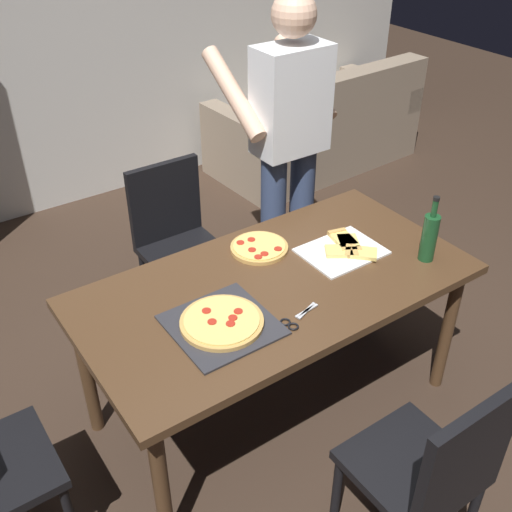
{
  "coord_description": "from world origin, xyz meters",
  "views": [
    {
      "loc": [
        -1.26,
        -1.68,
        2.3
      ],
      "look_at": [
        0.0,
        0.15,
        0.8
      ],
      "focal_mm": 42.89,
      "sensor_mm": 36.0,
      "label": 1
    }
  ],
  "objects_px": {
    "dining_table": "(276,296)",
    "chair_far_side": "(176,234)",
    "pepperoni_pizza_on_tray": "(222,323)",
    "person_serving_pizza": "(288,141)",
    "wine_bottle": "(429,236)",
    "kitchen_scissors": "(296,319)",
    "chair_near_camera": "(433,468)",
    "second_pizza_plain": "(259,247)",
    "couch": "(318,132)"
  },
  "relations": [
    {
      "from": "person_serving_pizza",
      "to": "pepperoni_pizza_on_tray",
      "type": "distance_m",
      "value": 1.26
    },
    {
      "from": "person_serving_pizza",
      "to": "kitchen_scissors",
      "type": "xyz_separation_m",
      "value": [
        -0.68,
        -0.96,
        -0.24
      ]
    },
    {
      "from": "second_pizza_plain",
      "to": "couch",
      "type": "bearing_deg",
      "value": 43.74
    },
    {
      "from": "chair_near_camera",
      "to": "pepperoni_pizza_on_tray",
      "type": "bearing_deg",
      "value": 112.8
    },
    {
      "from": "person_serving_pizza",
      "to": "wine_bottle",
      "type": "distance_m",
      "value": 0.96
    },
    {
      "from": "chair_far_side",
      "to": "dining_table",
      "type": "bearing_deg",
      "value": -90.0
    },
    {
      "from": "dining_table",
      "to": "pepperoni_pizza_on_tray",
      "type": "relative_size",
      "value": 4.4
    },
    {
      "from": "second_pizza_plain",
      "to": "kitchen_scissors",
      "type": "bearing_deg",
      "value": -109.15
    },
    {
      "from": "chair_far_side",
      "to": "couch",
      "type": "distance_m",
      "value": 2.19
    },
    {
      "from": "wine_bottle",
      "to": "chair_far_side",
      "type": "bearing_deg",
      "value": 119.41
    },
    {
      "from": "couch",
      "to": "second_pizza_plain",
      "type": "relative_size",
      "value": 6.52
    },
    {
      "from": "couch",
      "to": "person_serving_pizza",
      "type": "xyz_separation_m",
      "value": [
        -1.31,
        -1.28,
        0.7
      ]
    },
    {
      "from": "pepperoni_pizza_on_tray",
      "to": "kitchen_scissors",
      "type": "relative_size",
      "value": 1.95
    },
    {
      "from": "dining_table",
      "to": "chair_far_side",
      "type": "xyz_separation_m",
      "value": [
        0.0,
        0.93,
        -0.16
      ]
    },
    {
      "from": "chair_far_side",
      "to": "second_pizza_plain",
      "type": "xyz_separation_m",
      "value": [
        0.08,
        -0.68,
        0.25
      ]
    },
    {
      "from": "chair_far_side",
      "to": "second_pizza_plain",
      "type": "height_order",
      "value": "chair_far_side"
    },
    {
      "from": "chair_far_side",
      "to": "wine_bottle",
      "type": "xyz_separation_m",
      "value": [
        0.66,
        -1.17,
        0.36
      ]
    },
    {
      "from": "pepperoni_pizza_on_tray",
      "to": "chair_far_side",
      "type": "bearing_deg",
      "value": 71.77
    },
    {
      "from": "chair_near_camera",
      "to": "second_pizza_plain",
      "type": "height_order",
      "value": "chair_near_camera"
    },
    {
      "from": "chair_far_side",
      "to": "kitchen_scissors",
      "type": "bearing_deg",
      "value": -94.26
    },
    {
      "from": "chair_far_side",
      "to": "pepperoni_pizza_on_tray",
      "type": "distance_m",
      "value": 1.12
    },
    {
      "from": "chair_far_side",
      "to": "couch",
      "type": "bearing_deg",
      "value": 29.13
    },
    {
      "from": "dining_table",
      "to": "kitchen_scissors",
      "type": "height_order",
      "value": "kitchen_scissors"
    },
    {
      "from": "chair_near_camera",
      "to": "kitchen_scissors",
      "type": "relative_size",
      "value": 4.53
    },
    {
      "from": "dining_table",
      "to": "person_serving_pizza",
      "type": "height_order",
      "value": "person_serving_pizza"
    },
    {
      "from": "dining_table",
      "to": "kitchen_scissors",
      "type": "bearing_deg",
      "value": -109.34
    },
    {
      "from": "chair_far_side",
      "to": "kitchen_scissors",
      "type": "height_order",
      "value": "chair_far_side"
    },
    {
      "from": "dining_table",
      "to": "second_pizza_plain",
      "type": "relative_size",
      "value": 6.37
    },
    {
      "from": "couch",
      "to": "wine_bottle",
      "type": "distance_m",
      "value": 2.61
    },
    {
      "from": "wine_bottle",
      "to": "dining_table",
      "type": "bearing_deg",
      "value": 159.87
    },
    {
      "from": "couch",
      "to": "pepperoni_pizza_on_tray",
      "type": "xyz_separation_m",
      "value": [
        -2.25,
        -2.1,
        0.46
      ]
    },
    {
      "from": "chair_near_camera",
      "to": "pepperoni_pizza_on_tray",
      "type": "xyz_separation_m",
      "value": [
        -0.34,
        0.81,
        0.25
      ]
    },
    {
      "from": "chair_near_camera",
      "to": "kitchen_scissors",
      "type": "height_order",
      "value": "chair_near_camera"
    },
    {
      "from": "chair_far_side",
      "to": "person_serving_pizza",
      "type": "bearing_deg",
      "value": -20.45
    },
    {
      "from": "chair_far_side",
      "to": "pepperoni_pizza_on_tray",
      "type": "relative_size",
      "value": 2.33
    },
    {
      "from": "dining_table",
      "to": "chair_far_side",
      "type": "height_order",
      "value": "chair_far_side"
    },
    {
      "from": "chair_near_camera",
      "to": "wine_bottle",
      "type": "xyz_separation_m",
      "value": [
        0.66,
        0.69,
        0.36
      ]
    },
    {
      "from": "dining_table",
      "to": "second_pizza_plain",
      "type": "bearing_deg",
      "value": 71.05
    },
    {
      "from": "wine_bottle",
      "to": "kitchen_scissors",
      "type": "xyz_separation_m",
      "value": [
        -0.75,
        -0.01,
        -0.11
      ]
    },
    {
      "from": "couch",
      "to": "wine_bottle",
      "type": "relative_size",
      "value": 5.51
    },
    {
      "from": "dining_table",
      "to": "chair_near_camera",
      "type": "height_order",
      "value": "chair_near_camera"
    },
    {
      "from": "couch",
      "to": "kitchen_scissors",
      "type": "height_order",
      "value": "couch"
    },
    {
      "from": "dining_table",
      "to": "couch",
      "type": "relative_size",
      "value": 0.98
    },
    {
      "from": "couch",
      "to": "second_pizza_plain",
      "type": "xyz_separation_m",
      "value": [
        -1.82,
        -1.74,
        0.46
      ]
    },
    {
      "from": "chair_far_side",
      "to": "couch",
      "type": "height_order",
      "value": "chair_far_side"
    },
    {
      "from": "person_serving_pizza",
      "to": "pepperoni_pizza_on_tray",
      "type": "relative_size",
      "value": 4.52
    },
    {
      "from": "chair_near_camera",
      "to": "second_pizza_plain",
      "type": "xyz_separation_m",
      "value": [
        0.08,
        1.17,
        0.25
      ]
    },
    {
      "from": "chair_far_side",
      "to": "person_serving_pizza",
      "type": "relative_size",
      "value": 0.51
    },
    {
      "from": "dining_table",
      "to": "kitchen_scissors",
      "type": "relative_size",
      "value": 8.57
    },
    {
      "from": "pepperoni_pizza_on_tray",
      "to": "kitchen_scissors",
      "type": "height_order",
      "value": "pepperoni_pizza_on_tray"
    }
  ]
}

